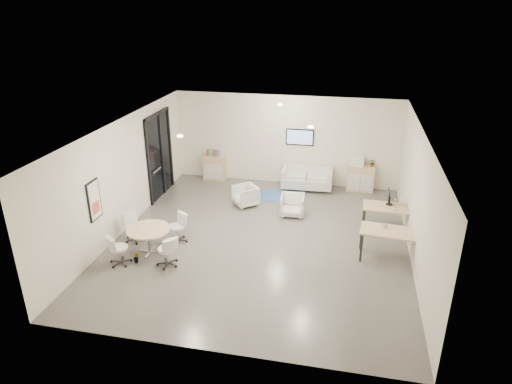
{
  "coord_description": "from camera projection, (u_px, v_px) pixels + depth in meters",
  "views": [
    {
      "loc": [
        2.18,
        -11.03,
        6.21
      ],
      "look_at": [
        -0.22,
        0.4,
        1.27
      ],
      "focal_mm": 32.0,
      "sensor_mm": 36.0,
      "label": 1
    }
  ],
  "objects": [
    {
      "name": "cup",
      "position": [
        385.0,
        225.0,
        11.74
      ],
      "size": [
        0.13,
        0.11,
        0.12
      ],
      "primitive_type": "imported",
      "rotation": [
        0.0,
        0.0,
        -0.11
      ],
      "color": "white",
      "rests_on": "desk_front"
    },
    {
      "name": "sideboard_right",
      "position": [
        360.0,
        178.0,
        15.91
      ],
      "size": [
        0.94,
        0.45,
        0.94
      ],
      "color": "tan",
      "rests_on": "room_shell"
    },
    {
      "name": "loveseat",
      "position": [
        307.0,
        179.0,
        16.13
      ],
      "size": [
        1.78,
        0.94,
        0.66
      ],
      "rotation": [
        0.0,
        0.0,
        0.03
      ],
      "color": "silver",
      "rests_on": "room_shell"
    },
    {
      "name": "meeting_chairs",
      "position": [
        149.0,
        238.0,
        12.0
      ],
      "size": [
        2.2,
        2.2,
        0.82
      ],
      "color": "white",
      "rests_on": "room_shell"
    },
    {
      "name": "armchair_right",
      "position": [
        292.0,
        204.0,
        14.11
      ],
      "size": [
        0.74,
        0.7,
        0.73
      ],
      "primitive_type": "imported",
      "rotation": [
        0.0,
        0.0,
        0.05
      ],
      "color": "silver",
      "rests_on": "room_shell"
    },
    {
      "name": "books",
      "position": [
        213.0,
        153.0,
        16.73
      ],
      "size": [
        0.47,
        0.14,
        0.22
      ],
      "color": "red",
      "rests_on": "sideboard_left"
    },
    {
      "name": "plant_floor",
      "position": [
        137.0,
        260.0,
        11.65
      ],
      "size": [
        0.19,
        0.31,
        0.13
      ],
      "primitive_type": "imported",
      "rotation": [
        0.0,
        0.0,
        0.09
      ],
      "color": "#3F7F3F",
      "rests_on": "room_shell"
    },
    {
      "name": "armchair_left",
      "position": [
        245.0,
        195.0,
        14.81
      ],
      "size": [
        0.96,
        0.97,
        0.73
      ],
      "primitive_type": "imported",
      "rotation": [
        0.0,
        0.0,
        -0.88
      ],
      "color": "silver",
      "rests_on": "room_shell"
    },
    {
      "name": "monitor",
      "position": [
        389.0,
        197.0,
        13.05
      ],
      "size": [
        0.2,
        0.5,
        0.44
      ],
      "color": "black",
      "rests_on": "desk_rear"
    },
    {
      "name": "plant_cabinet",
      "position": [
        373.0,
        163.0,
        15.6
      ],
      "size": [
        0.26,
        0.29,
        0.21
      ],
      "primitive_type": "imported",
      "rotation": [
        0.0,
        0.0,
        -0.09
      ],
      "color": "#3F7F3F",
      "rests_on": "sideboard_right"
    },
    {
      "name": "wall_tv",
      "position": [
        300.0,
        137.0,
        16.02
      ],
      "size": [
        0.98,
        0.06,
        0.58
      ],
      "color": "black",
      "rests_on": "room_shell"
    },
    {
      "name": "glass_door",
      "position": [
        160.0,
        153.0,
        15.2
      ],
      "size": [
        0.09,
        1.9,
        2.85
      ],
      "color": "black",
      "rests_on": "room_shell"
    },
    {
      "name": "desk_front",
      "position": [
        391.0,
        234.0,
        11.61
      ],
      "size": [
        1.58,
        0.9,
        0.79
      ],
      "rotation": [
        0.0,
        0.0,
        -0.1
      ],
      "color": "tan",
      "rests_on": "room_shell"
    },
    {
      "name": "ceiling_spots",
      "position": [
        260.0,
        121.0,
        12.33
      ],
      "size": [
        3.14,
        4.14,
        0.03
      ],
      "color": "#FFEAC6",
      "rests_on": "room_shell"
    },
    {
      "name": "printer",
      "position": [
        358.0,
        161.0,
        15.7
      ],
      "size": [
        0.49,
        0.43,
        0.32
      ],
      "rotation": [
        0.0,
        0.0,
        -0.11
      ],
      "color": "white",
      "rests_on": "sideboard_right"
    },
    {
      "name": "round_table",
      "position": [
        149.0,
        232.0,
        11.92
      ],
      "size": [
        1.14,
        1.14,
        0.7
      ],
      "color": "tan",
      "rests_on": "room_shell"
    },
    {
      "name": "sideboard_left",
      "position": [
        215.0,
        168.0,
        16.94
      ],
      "size": [
        0.81,
        0.42,
        0.91
      ],
      "color": "tan",
      "rests_on": "room_shell"
    },
    {
      "name": "artwork",
      "position": [
        94.0,
        200.0,
        11.48
      ],
      "size": [
        0.05,
        0.54,
        1.04
      ],
      "color": "black",
      "rests_on": "room_shell"
    },
    {
      "name": "room_shell",
      "position": [
        261.0,
        187.0,
        12.15
      ],
      "size": [
        9.6,
        10.6,
        4.8
      ],
      "color": "#585550",
      "rests_on": "ground"
    },
    {
      "name": "blue_rug",
      "position": [
        282.0,
        196.0,
        15.61
      ],
      "size": [
        1.62,
        1.13,
        0.01
      ],
      "primitive_type": "cube",
      "rotation": [
        0.0,
        0.0,
        0.06
      ],
      "color": "#315D96",
      "rests_on": "room_shell"
    },
    {
      "name": "desk_rear",
      "position": [
        389.0,
        209.0,
        13.03
      ],
      "size": [
        1.49,
        0.77,
        0.77
      ],
      "rotation": [
        0.0,
        0.0,
        -0.03
      ],
      "color": "tan",
      "rests_on": "room_shell"
    }
  ]
}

